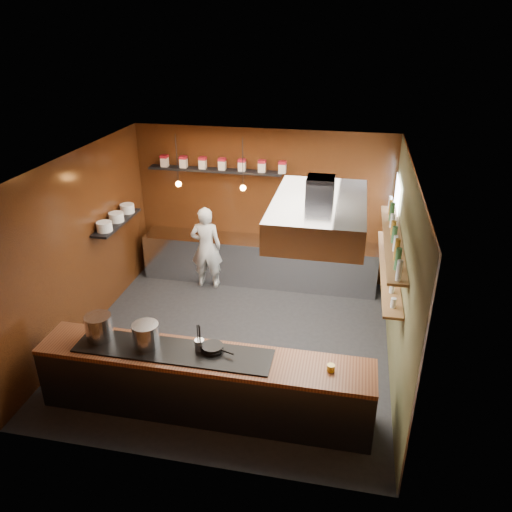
% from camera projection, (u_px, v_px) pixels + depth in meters
% --- Properties ---
extents(floor, '(5.00, 5.00, 0.00)m').
position_uv_depth(floor, '(234.00, 342.00, 8.20)').
color(floor, black).
rests_on(floor, ground).
extents(back_wall, '(5.00, 0.00, 5.00)m').
position_uv_depth(back_wall, '(262.00, 206.00, 9.76)').
color(back_wall, black).
rests_on(back_wall, ground).
extents(left_wall, '(0.00, 5.00, 5.00)m').
position_uv_depth(left_wall, '(80.00, 247.00, 8.00)').
color(left_wall, black).
rests_on(left_wall, ground).
extents(right_wall, '(0.00, 5.00, 5.00)m').
position_uv_depth(right_wall, '(402.00, 276.00, 7.11)').
color(right_wall, '#4F502D').
rests_on(right_wall, ground).
extents(ceiling, '(5.00, 5.00, 0.00)m').
position_uv_depth(ceiling, '(229.00, 164.00, 6.90)').
color(ceiling, silver).
rests_on(ceiling, back_wall).
extents(window_pane, '(0.00, 1.00, 1.00)m').
position_uv_depth(window_pane, '(396.00, 209.00, 8.45)').
color(window_pane, white).
rests_on(window_pane, right_wall).
extents(prep_counter, '(4.60, 0.65, 0.90)m').
position_uv_depth(prep_counter, '(259.00, 261.00, 9.92)').
color(prep_counter, silver).
rests_on(prep_counter, floor).
extents(pass_counter, '(4.40, 0.72, 0.94)m').
position_uv_depth(pass_counter, '(204.00, 383.00, 6.58)').
color(pass_counter, '#38383D').
rests_on(pass_counter, floor).
extents(tin_shelf, '(2.60, 0.26, 0.04)m').
position_uv_depth(tin_shelf, '(215.00, 170.00, 9.50)').
color(tin_shelf, black).
rests_on(tin_shelf, back_wall).
extents(plate_shelf, '(0.30, 1.40, 0.04)m').
position_uv_depth(plate_shelf, '(117.00, 222.00, 8.83)').
color(plate_shelf, black).
rests_on(plate_shelf, left_wall).
extents(bottle_shelf_upper, '(0.26, 2.80, 0.04)m').
position_uv_depth(bottle_shelf_upper, '(393.00, 240.00, 7.22)').
color(bottle_shelf_upper, brown).
rests_on(bottle_shelf_upper, right_wall).
extents(bottle_shelf_lower, '(0.26, 2.80, 0.04)m').
position_uv_depth(bottle_shelf_lower, '(389.00, 269.00, 7.42)').
color(bottle_shelf_lower, brown).
rests_on(bottle_shelf_lower, right_wall).
extents(extractor_hood, '(1.20, 2.00, 0.72)m').
position_uv_depth(extractor_hood, '(319.00, 214.00, 6.53)').
color(extractor_hood, '#38383D').
rests_on(extractor_hood, ceiling).
extents(pendant_left, '(0.10, 0.10, 0.95)m').
position_uv_depth(pendant_left, '(178.00, 181.00, 9.02)').
color(pendant_left, black).
rests_on(pendant_left, ceiling).
extents(pendant_right, '(0.10, 0.10, 0.95)m').
position_uv_depth(pendant_right, '(243.00, 185.00, 8.81)').
color(pendant_right, black).
rests_on(pendant_right, ceiling).
extents(storage_tins, '(2.43, 0.13, 0.22)m').
position_uv_depth(storage_tins, '(222.00, 164.00, 9.41)').
color(storage_tins, beige).
rests_on(storage_tins, tin_shelf).
extents(plate_stacks, '(0.26, 1.16, 0.16)m').
position_uv_depth(plate_stacks, '(116.00, 217.00, 8.79)').
color(plate_stacks, white).
rests_on(plate_stacks, plate_shelf).
extents(bottles, '(0.06, 2.66, 0.24)m').
position_uv_depth(bottles, '(394.00, 231.00, 7.16)').
color(bottles, silver).
rests_on(bottles, bottle_shelf_upper).
extents(wine_glasses, '(0.07, 2.37, 0.13)m').
position_uv_depth(wine_glasses, '(390.00, 263.00, 7.38)').
color(wine_glasses, silver).
rests_on(wine_glasses, bottle_shelf_lower).
extents(stockpot_large, '(0.44, 0.44, 0.35)m').
position_uv_depth(stockpot_large, '(99.00, 327.00, 6.61)').
color(stockpot_large, silver).
rests_on(stockpot_large, pass_counter).
extents(stockpot_small, '(0.37, 0.37, 0.33)m').
position_uv_depth(stockpot_small, '(146.00, 335.00, 6.47)').
color(stockpot_small, silver).
rests_on(stockpot_small, pass_counter).
extents(utensil_crock, '(0.13, 0.13, 0.16)m').
position_uv_depth(utensil_crock, '(199.00, 345.00, 6.41)').
color(utensil_crock, silver).
rests_on(utensil_crock, pass_counter).
extents(frying_pan, '(0.46, 0.30, 0.08)m').
position_uv_depth(frying_pan, '(213.00, 348.00, 6.43)').
color(frying_pan, black).
rests_on(frying_pan, pass_counter).
extents(butter_jar, '(0.12, 0.12, 0.09)m').
position_uv_depth(butter_jar, '(331.00, 368.00, 6.08)').
color(butter_jar, gold).
rests_on(butter_jar, pass_counter).
extents(espresso_machine, '(0.45, 0.44, 0.36)m').
position_uv_depth(espresso_machine, '(330.00, 237.00, 9.40)').
color(espresso_machine, black).
rests_on(espresso_machine, prep_counter).
extents(chef, '(0.63, 0.45, 1.64)m').
position_uv_depth(chef, '(206.00, 248.00, 9.61)').
color(chef, white).
rests_on(chef, floor).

